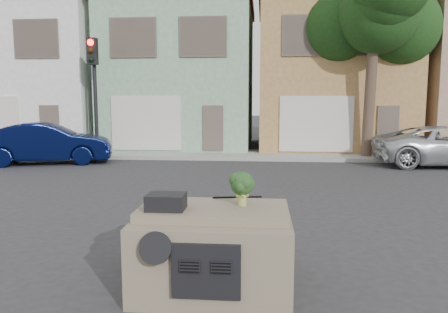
# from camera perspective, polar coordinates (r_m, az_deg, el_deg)

# --- Properties ---
(ground_plane) EXTENTS (120.00, 120.00, 0.00)m
(ground_plane) POSITION_cam_1_polar(r_m,az_deg,el_deg) (9.05, 0.87, -8.62)
(ground_plane) COLOR #303033
(ground_plane) RESTS_ON ground
(sidewalk) EXTENTS (40.00, 3.00, 0.15)m
(sidewalk) POSITION_cam_1_polar(r_m,az_deg,el_deg) (19.33, 3.11, 0.23)
(sidewalk) COLOR gray
(sidewalk) RESTS_ON ground
(townhouse_white) EXTENTS (7.20, 8.20, 7.55)m
(townhouse_white) POSITION_cam_1_polar(r_m,az_deg,el_deg) (25.95, -21.95, 9.73)
(townhouse_white) COLOR white
(townhouse_white) RESTS_ON ground
(townhouse_mint) EXTENTS (7.20, 8.20, 7.55)m
(townhouse_mint) POSITION_cam_1_polar(r_m,az_deg,el_deg) (23.57, -5.17, 10.52)
(townhouse_mint) COLOR #84AD8B
(townhouse_mint) RESTS_ON ground
(townhouse_tan) EXTENTS (7.20, 8.20, 7.55)m
(townhouse_tan) POSITION_cam_1_polar(r_m,az_deg,el_deg) (23.45, 13.50, 10.36)
(townhouse_tan) COLOR #AA814A
(townhouse_tan) RESTS_ON ground
(navy_sedan) EXTENTS (5.13, 3.01, 1.60)m
(navy_sedan) POSITION_cam_1_polar(r_m,az_deg,el_deg) (18.51, -21.98, -0.86)
(navy_sedan) COLOR black
(navy_sedan) RESTS_ON ground
(silver_pickup) EXTENTS (5.45, 2.53, 1.51)m
(silver_pickup) POSITION_cam_1_polar(r_m,az_deg,el_deg) (18.62, 27.23, -1.10)
(silver_pickup) COLOR silver
(silver_pickup) RESTS_ON ground
(traffic_signal) EXTENTS (0.40, 0.40, 5.10)m
(traffic_signal) POSITION_cam_1_polar(r_m,az_deg,el_deg) (19.51, -16.54, 7.29)
(traffic_signal) COLOR black
(traffic_signal) RESTS_ON ground
(tree_near) EXTENTS (4.40, 4.00, 8.50)m
(tree_near) POSITION_cam_1_polar(r_m,az_deg,el_deg) (19.06, 18.70, 12.33)
(tree_near) COLOR #193B14
(tree_near) RESTS_ON ground
(car_dashboard) EXTENTS (2.00, 1.80, 1.12)m
(car_dashboard) POSITION_cam_1_polar(r_m,az_deg,el_deg) (6.03, -1.21, -11.38)
(car_dashboard) COLOR #7A6C58
(car_dashboard) RESTS_ON ground
(instrument_hump) EXTENTS (0.48, 0.38, 0.20)m
(instrument_hump) POSITION_cam_1_polar(r_m,az_deg,el_deg) (5.60, -7.56, -5.87)
(instrument_hump) COLOR black
(instrument_hump) RESTS_ON car_dashboard
(wiper_arm) EXTENTS (0.69, 0.15, 0.02)m
(wiper_arm) POSITION_cam_1_polar(r_m,az_deg,el_deg) (6.21, 1.73, -5.32)
(wiper_arm) COLOR black
(wiper_arm) RESTS_ON car_dashboard
(broccoli) EXTENTS (0.48, 0.48, 0.46)m
(broccoli) POSITION_cam_1_polar(r_m,az_deg,el_deg) (5.73, 2.38, -4.16)
(broccoli) COLOR #1D3A18
(broccoli) RESTS_ON car_dashboard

